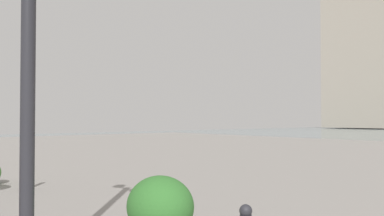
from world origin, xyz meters
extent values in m
cylinder|color=#232328|center=(3.72, 0.58, 2.15)|extent=(0.14, 0.14, 4.29)
sphere|color=#232328|center=(2.45, -1.15, 0.63)|extent=(0.13, 0.13, 0.13)
cylinder|color=#232328|center=(8.95, -1.17, 0.34)|extent=(0.12, 0.12, 0.69)
sphere|color=#232328|center=(8.95, -1.17, 0.73)|extent=(0.13, 0.13, 0.13)
ellipsoid|color=#2D6628|center=(4.06, -1.25, 0.40)|extent=(0.94, 0.85, 0.80)
camera|label=1|loc=(-0.47, 1.99, 1.56)|focal=39.60mm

